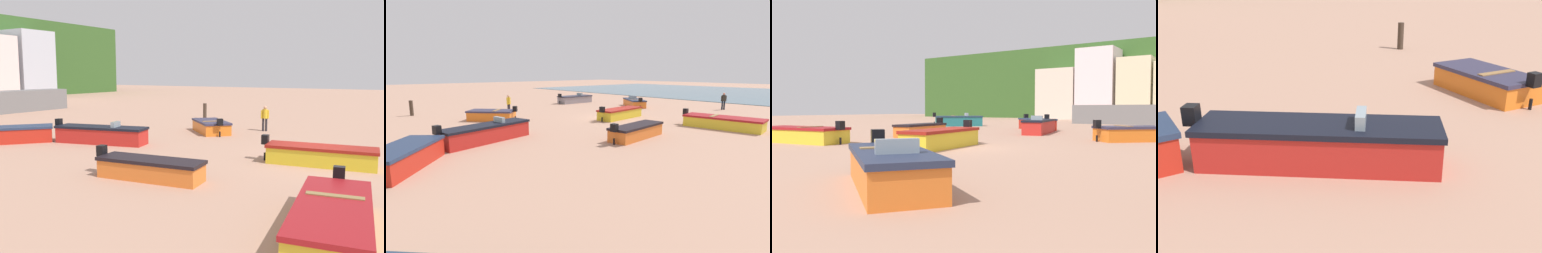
{
  "view_description": "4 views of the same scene",
  "coord_description": "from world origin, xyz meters",
  "views": [
    {
      "loc": [
        -16.83,
        -3.9,
        3.71
      ],
      "look_at": [
        -1.21,
        5.28,
        1.28
      ],
      "focal_mm": 37.48,
      "sensor_mm": 36.0,
      "label": 1
    },
    {
      "loc": [
        -15.76,
        17.11,
        3.59
      ],
      "look_at": [
        -5.41,
        8.2,
        1.06
      ],
      "focal_mm": 27.85,
      "sensor_mm": 36.0,
      "label": 2
    },
    {
      "loc": [
        9.61,
        -13.1,
        1.61
      ],
      "look_at": [
        -5.37,
        8.13,
        0.45
      ],
      "focal_mm": 36.78,
      "sensor_mm": 36.0,
      "label": 3
    },
    {
      "loc": [
        -8.65,
        7.89,
        3.94
      ],
      "look_at": [
        -1.2,
        10.19,
        0.92
      ],
      "focal_mm": 39.84,
      "sensor_mm": 36.0,
      "label": 4
    }
  ],
  "objects": [
    {
      "name": "boat_red_1",
      "position": [
        -1.21,
        10.86,
        0.47
      ],
      "size": [
        2.36,
        5.29,
        1.23
      ],
      "rotation": [
        0.0,
        0.0,
        3.37
      ],
      "color": "red",
      "rests_on": "ground"
    },
    {
      "name": "mooring_post_near_water",
      "position": [
        11.66,
        11.63,
        0.63
      ],
      "size": [
        0.29,
        0.29,
        1.25
      ],
      "primitive_type": "cylinder",
      "color": "#3E3025",
      "rests_on": "ground"
    },
    {
      "name": "boat_orange_3",
      "position": [
        5.12,
        7.62,
        0.39
      ],
      "size": [
        3.54,
        3.51,
        1.07
      ],
      "rotation": [
        0.0,
        0.0,
        5.49
      ],
      "color": "orange",
      "rests_on": "ground"
    }
  ]
}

